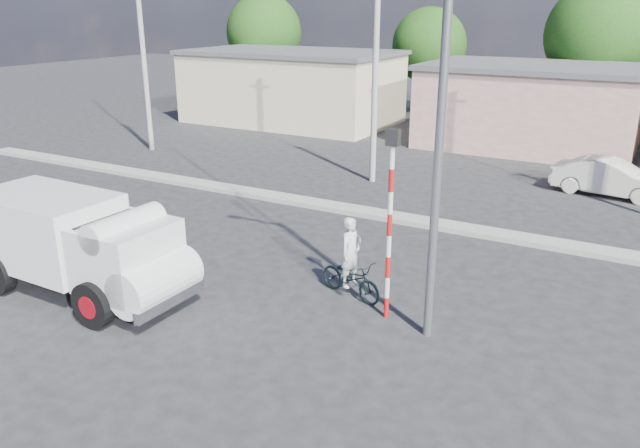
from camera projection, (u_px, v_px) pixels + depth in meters
The scene contains 11 objects.
ground_plane at pixel (234, 312), 14.55m from camera, with size 120.00×120.00×0.00m, color #28282A.
median at pixel (376, 214), 21.10m from camera, with size 40.00×0.80×0.16m, color #99968E.
truck at pixel (80, 244), 14.99m from camera, with size 5.90×2.47×2.42m.
bicycle at pixel (351, 278), 15.16m from camera, with size 0.65×1.86×0.98m, color black.
cyclist at pixel (351, 264), 15.03m from camera, with size 0.63×0.42×1.74m, color silver.
car_cream at pixel (611, 178), 23.23m from camera, with size 1.44×4.13×1.36m, color white.
traffic_pole at pixel (390, 210), 13.44m from camera, with size 0.28×0.18×4.36m.
streetlight at pixel (434, 104), 11.98m from camera, with size 2.34×0.22×9.00m.
building_row at pixel (513, 102), 31.43m from camera, with size 37.80×7.30×4.44m.
tree_row at pixel (594, 39), 34.55m from camera, with size 43.62×7.43×8.42m.
utility_poles at pixel (513, 87), 21.57m from camera, with size 35.40×0.24×8.00m.
Camera 1 is at (8.14, -10.39, 6.77)m, focal length 35.00 mm.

